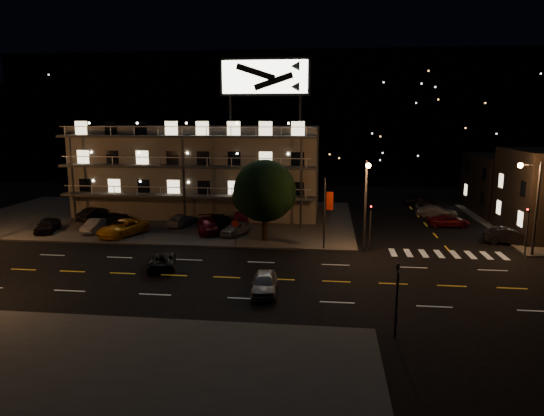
# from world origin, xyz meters

# --- Properties ---
(ground) EXTENTS (140.00, 140.00, 0.00)m
(ground) POSITION_xyz_m (0.00, 0.00, 0.00)
(ground) COLOR black
(ground) RESTS_ON ground
(curb_nw) EXTENTS (44.00, 24.00, 0.15)m
(curb_nw) POSITION_xyz_m (-14.00, 20.00, 0.07)
(curb_nw) COLOR #3E3E3B
(curb_nw) RESTS_ON ground
(motel) EXTENTS (28.00, 13.80, 18.10)m
(motel) POSITION_xyz_m (-9.94, 23.88, 5.34)
(motel) COLOR gray
(motel) RESTS_ON ground
(side_bldg_back) EXTENTS (14.06, 12.00, 7.00)m
(side_bldg_back) POSITION_xyz_m (29.99, 28.00, 3.50)
(side_bldg_back) COLOR black
(side_bldg_back) RESTS_ON ground
(hill_backdrop) EXTENTS (120.00, 25.00, 24.00)m
(hill_backdrop) POSITION_xyz_m (-5.94, 68.78, 11.55)
(hill_backdrop) COLOR black
(hill_backdrop) RESTS_ON ground
(streetlight_nc) EXTENTS (0.44, 1.92, 8.00)m
(streetlight_nc) POSITION_xyz_m (8.50, 7.94, 4.96)
(streetlight_nc) COLOR #2D2D30
(streetlight_nc) RESTS_ON ground
(streetlight_ne) EXTENTS (1.92, 0.44, 8.00)m
(streetlight_ne) POSITION_xyz_m (22.14, 8.30, 4.96)
(streetlight_ne) COLOR #2D2D30
(streetlight_ne) RESTS_ON ground
(signal_nw) EXTENTS (0.20, 0.27, 4.60)m
(signal_nw) POSITION_xyz_m (9.00, 8.50, 2.57)
(signal_nw) COLOR #2D2D30
(signal_nw) RESTS_ON ground
(signal_sw) EXTENTS (0.20, 0.27, 4.60)m
(signal_sw) POSITION_xyz_m (9.00, -8.50, 2.57)
(signal_sw) COLOR #2D2D30
(signal_sw) RESTS_ON ground
(signal_ne) EXTENTS (0.27, 0.20, 4.60)m
(signal_ne) POSITION_xyz_m (22.00, 8.50, 2.57)
(signal_ne) COLOR #2D2D30
(signal_ne) RESTS_ON ground
(banner_north) EXTENTS (0.83, 0.16, 6.40)m
(banner_north) POSITION_xyz_m (5.09, 8.40, 3.43)
(banner_north) COLOR #2D2D30
(banner_north) RESTS_ON ground
(stop_sign) EXTENTS (0.91, 0.11, 2.61)m
(stop_sign) POSITION_xyz_m (-3.00, 8.57, 1.71)
(stop_sign) COLOR #2D2D30
(stop_sign) RESTS_ON ground
(tree) EXTENTS (6.04, 5.82, 7.61)m
(tree) POSITION_xyz_m (-0.63, 10.72, 4.67)
(tree) COLOR black
(tree) RESTS_ON curb_nw
(lot_car_0) EXTENTS (2.52, 4.40, 1.41)m
(lot_car_0) POSITION_xyz_m (-22.84, 11.39, 0.85)
(lot_car_0) COLOR black
(lot_car_0) RESTS_ON curb_nw
(lot_car_1) EXTENTS (1.41, 3.87, 1.27)m
(lot_car_1) POSITION_xyz_m (-18.17, 12.03, 0.78)
(lot_car_1) COLOR #95959A
(lot_car_1) RESTS_ON curb_nw
(lot_car_2) EXTENTS (4.40, 6.01, 1.52)m
(lot_car_2) POSITION_xyz_m (-14.65, 10.87, 0.91)
(lot_car_2) COLOR orange
(lot_car_2) RESTS_ON curb_nw
(lot_car_3) EXTENTS (3.45, 5.40, 1.46)m
(lot_car_3) POSITION_xyz_m (-6.66, 13.08, 0.88)
(lot_car_3) COLOR #590C15
(lot_car_3) RESTS_ON curb_nw
(lot_car_4) EXTENTS (2.93, 4.13, 1.31)m
(lot_car_4) POSITION_xyz_m (-3.68, 12.43, 0.80)
(lot_car_4) COLOR #95959A
(lot_car_4) RESTS_ON curb_nw
(lot_car_5) EXTENTS (3.01, 4.81, 1.50)m
(lot_car_5) POSITION_xyz_m (-20.50, 17.38, 0.90)
(lot_car_5) COLOR black
(lot_car_5) RESTS_ON curb_nw
(lot_car_6) EXTENTS (2.75, 4.92, 1.30)m
(lot_car_6) POSITION_xyz_m (-17.71, 15.57, 0.80)
(lot_car_6) COLOR black
(lot_car_6) RESTS_ON curb_nw
(lot_car_7) EXTENTS (2.63, 4.63, 1.27)m
(lot_car_7) POSITION_xyz_m (-10.16, 15.78, 0.78)
(lot_car_7) COLOR #95959A
(lot_car_7) RESTS_ON curb_nw
(lot_car_8) EXTENTS (2.10, 4.62, 1.54)m
(lot_car_8) POSITION_xyz_m (-6.17, 15.43, 0.92)
(lot_car_8) COLOR black
(lot_car_8) RESTS_ON curb_nw
(lot_car_9) EXTENTS (1.93, 4.38, 1.40)m
(lot_car_9) POSITION_xyz_m (-3.93, 17.35, 0.85)
(lot_car_9) COLOR #590C15
(lot_car_9) RESTS_ON curb_nw
(side_car_0) EXTENTS (4.73, 2.24, 1.50)m
(side_car_0) POSITION_xyz_m (22.04, 12.42, 0.75)
(side_car_0) COLOR black
(side_car_0) RESTS_ON ground
(side_car_1) EXTENTS (4.68, 2.58, 1.24)m
(side_car_1) POSITION_xyz_m (18.20, 19.33, 0.62)
(side_car_1) COLOR #590C15
(side_car_1) RESTS_ON ground
(side_car_2) EXTENTS (5.00, 2.63, 1.38)m
(side_car_2) POSITION_xyz_m (18.02, 24.47, 0.69)
(side_car_2) COLOR #95959A
(side_car_2) RESTS_ON ground
(side_car_3) EXTENTS (4.32, 1.88, 1.45)m
(side_car_3) POSITION_xyz_m (17.59, 31.83, 0.73)
(side_car_3) COLOR black
(side_car_3) RESTS_ON ground
(road_car_east) EXTENTS (1.96, 4.25, 1.41)m
(road_car_east) POSITION_xyz_m (1.18, -2.90, 0.71)
(road_car_east) COLOR #95959A
(road_car_east) RESTS_ON ground
(road_car_west) EXTENTS (3.16, 4.76, 1.22)m
(road_car_west) POSITION_xyz_m (-7.47, 1.67, 0.61)
(road_car_west) COLOR black
(road_car_west) RESTS_ON ground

